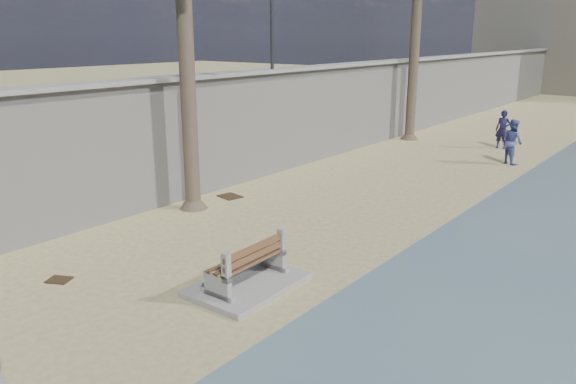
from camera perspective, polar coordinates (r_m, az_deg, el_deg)
The scene contains 7 objects.
seawall at distance 26.27m, azimuth 9.59°, elevation 8.98°, with size 0.45×70.00×3.50m, color gray.
wall_cap at distance 26.13m, azimuth 9.78°, elevation 12.90°, with size 0.80×70.00×0.12m, color gray.
bench_far at distance 10.94m, azimuth -4.20°, elevation -7.72°, with size 1.57×2.27×0.93m.
person_a at distance 25.78m, azimuth 21.00°, elevation 6.22°, with size 0.68×0.46×1.88m, color #1B153C.
person_b at distance 22.80m, azimuth 21.86°, elevation 5.00°, with size 0.91×0.70×1.88m, color #495498.
debris_c at distance 17.08m, azimuth -5.91°, elevation -0.45°, with size 0.68×0.54×0.03m, color #382616.
debris_d at distance 12.26m, azimuth -22.23°, elevation -8.26°, with size 0.45×0.36×0.03m, color #382616.
Camera 1 is at (7.28, -2.92, 4.77)m, focal length 35.00 mm.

